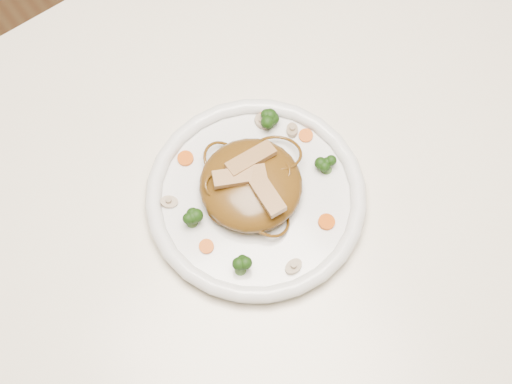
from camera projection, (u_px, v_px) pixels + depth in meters
ground at (261, 329)px, 1.63m from camera, size 4.00×4.00×0.00m
table at (263, 216)px, 1.03m from camera, size 1.20×0.80×0.75m
plate at (256, 199)px, 0.93m from camera, size 0.30×0.30×0.02m
noodle_mound at (251, 185)px, 0.90m from camera, size 0.14×0.14×0.04m
chicken_a at (251, 159)px, 0.89m from camera, size 0.06×0.02×0.01m
chicken_b at (240, 176)px, 0.88m from camera, size 0.07×0.05×0.01m
chicken_c at (265, 191)px, 0.87m from camera, size 0.03×0.07×0.01m
broccoli_0 at (269, 120)px, 0.95m from camera, size 0.03×0.03×0.03m
broccoli_1 at (191, 218)px, 0.89m from camera, size 0.03×0.03×0.03m
broccoli_2 at (240, 266)px, 0.87m from camera, size 0.03×0.03×0.03m
broccoli_3 at (327, 165)px, 0.92m from camera, size 0.02×0.02×0.03m
carrot_0 at (264, 119)px, 0.96m from camera, size 0.02×0.02×0.00m
carrot_1 at (206, 246)px, 0.89m from camera, size 0.02×0.02×0.00m
carrot_2 at (306, 136)px, 0.95m from camera, size 0.02×0.02×0.00m
carrot_3 at (185, 158)px, 0.94m from camera, size 0.02×0.02×0.00m
carrot_4 at (326, 222)px, 0.90m from camera, size 0.03×0.03×0.00m
mushroom_0 at (293, 267)px, 0.88m from camera, size 0.02×0.02×0.01m
mushroom_1 at (292, 130)px, 0.95m from camera, size 0.03×0.03×0.01m
mushroom_2 at (169, 202)px, 0.91m from camera, size 0.03×0.03×0.01m
mushroom_3 at (262, 122)px, 0.96m from camera, size 0.02×0.02×0.01m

